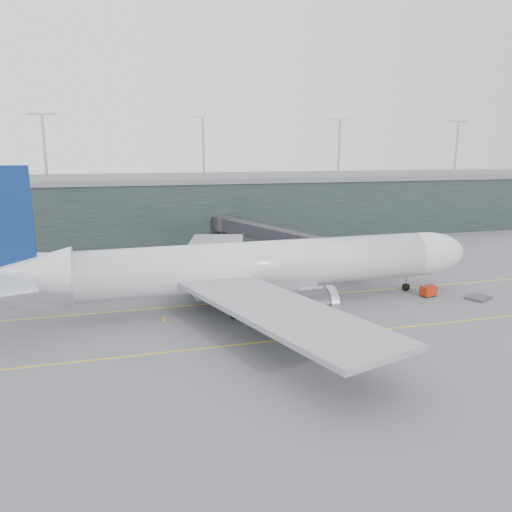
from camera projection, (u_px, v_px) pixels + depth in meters
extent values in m
plane|color=slate|center=(227.00, 294.00, 76.04)|extent=(320.00, 320.00, 0.00)
cube|color=yellow|center=(233.00, 302.00, 72.27)|extent=(160.00, 0.25, 0.02)
cube|color=yellow|center=(265.00, 342.00, 57.19)|extent=(160.00, 0.25, 0.02)
cube|color=yellow|center=(230.00, 264.00, 96.19)|extent=(0.25, 60.00, 0.02)
cube|color=black|center=(179.00, 208.00, 129.22)|extent=(240.00, 35.00, 14.00)
cube|color=slate|center=(178.00, 178.00, 127.65)|extent=(240.00, 36.00, 1.20)
cylinder|color=#9E9EA3|center=(45.00, 148.00, 108.78)|extent=(0.60, 0.60, 14.00)
cylinder|color=#9E9EA3|center=(203.00, 148.00, 118.01)|extent=(0.60, 0.60, 14.00)
cylinder|color=#9E9EA3|center=(339.00, 149.00, 127.23)|extent=(0.60, 0.60, 14.00)
cylinder|color=#9E9EA3|center=(456.00, 149.00, 136.45)|extent=(0.60, 0.60, 14.00)
cylinder|color=silver|center=(261.00, 265.00, 70.23)|extent=(49.97, 7.76, 6.72)
ellipsoid|color=silver|center=(423.00, 254.00, 77.75)|extent=(14.24, 7.01, 6.72)
cone|color=silver|center=(22.00, 275.00, 61.33)|extent=(12.05, 6.70, 6.45)
cube|color=gray|center=(254.00, 283.00, 70.47)|extent=(17.45, 5.78, 2.17)
cube|color=black|center=(446.00, 245.00, 78.69)|extent=(2.45, 3.30, 0.87)
cube|color=gray|center=(279.00, 310.00, 53.81)|extent=(18.61, 32.90, 0.60)
cylinder|color=#3B3A3F|center=(302.00, 304.00, 61.82)|extent=(7.66, 3.95, 3.79)
cube|color=gray|center=(213.00, 251.00, 85.26)|extent=(17.46, 32.87, 0.60)
cylinder|color=#3B3A3F|center=(255.00, 268.00, 81.09)|extent=(7.66, 3.95, 3.79)
cube|color=navy|center=(1.00, 221.00, 59.46)|extent=(7.05, 0.69, 13.00)
cube|color=silver|center=(2.00, 284.00, 55.33)|extent=(8.44, 11.03, 0.38)
cube|color=silver|center=(19.00, 261.00, 66.49)|extent=(8.11, 10.89, 0.38)
cylinder|color=black|center=(406.00, 287.00, 78.05)|extent=(1.20, 0.46, 1.19)
cylinder|color=#9E9EA3|center=(406.00, 282.00, 77.88)|extent=(0.33, 0.33, 2.82)
cylinder|color=black|center=(241.00, 313.00, 65.18)|extent=(1.42, 0.57, 1.41)
cylinder|color=black|center=(223.00, 292.00, 74.92)|extent=(1.42, 0.57, 1.41)
cube|color=#2E2D32|center=(352.00, 253.00, 80.68)|extent=(4.41, 4.67, 2.94)
cube|color=#2E2D32|center=(317.00, 245.00, 87.71)|extent=(6.91, 13.77, 2.63)
cube|color=#2E2D32|center=(271.00, 234.00, 98.71)|extent=(7.16, 13.86, 2.73)
cube|color=#2E2D32|center=(234.00, 226.00, 109.71)|extent=(7.41, 13.94, 2.84)
cylinder|color=#9E9EA3|center=(313.00, 262.00, 88.98)|extent=(0.53, 0.53, 3.99)
cube|color=#3B3A3F|center=(313.00, 271.00, 89.31)|extent=(2.50, 2.17, 0.74)
cylinder|color=#2E2D32|center=(276.00, 220.00, 118.59)|extent=(4.20, 4.20, 3.15)
cylinder|color=#2E2D32|center=(276.00, 234.00, 119.29)|extent=(1.89, 1.89, 3.78)
cube|color=#A9240C|center=(428.00, 291.00, 74.86)|extent=(2.63, 2.05, 1.37)
cylinder|color=black|center=(427.00, 297.00, 74.13)|extent=(0.45, 0.27, 0.42)
cylinder|color=black|center=(435.00, 295.00, 74.99)|extent=(0.45, 0.27, 0.42)
cylinder|color=black|center=(421.00, 295.00, 75.01)|extent=(0.45, 0.27, 0.42)
cylinder|color=black|center=(429.00, 293.00, 75.87)|extent=(0.45, 0.27, 0.42)
cube|color=#3D3C42|center=(478.00, 298.00, 73.67)|extent=(4.17, 3.83, 0.34)
cube|color=#3B3A3F|center=(183.00, 278.00, 84.96)|extent=(2.64, 2.30, 0.23)
cube|color=#B7BCC4|center=(183.00, 272.00, 84.75)|extent=(2.17, 2.09, 1.71)
cube|color=#245091|center=(182.00, 267.00, 84.56)|extent=(2.24, 2.15, 0.09)
cube|color=#3B3A3F|center=(199.00, 275.00, 87.30)|extent=(2.32, 1.87, 0.23)
cube|color=#B1B5BD|center=(199.00, 269.00, 87.08)|extent=(1.86, 1.75, 1.71)
cube|color=#245091|center=(199.00, 264.00, 86.90)|extent=(1.92, 1.81, 0.09)
cube|color=#3B3A3F|center=(220.00, 275.00, 87.05)|extent=(2.41, 2.06, 0.22)
cube|color=#B0B7BC|center=(220.00, 270.00, 86.85)|extent=(1.97, 1.88, 1.62)
cube|color=#245091|center=(220.00, 265.00, 86.68)|extent=(2.03, 1.94, 0.09)
cone|color=orange|center=(431.00, 285.00, 79.81)|extent=(0.49, 0.49, 0.78)
cone|color=red|center=(328.00, 330.00, 59.74)|extent=(0.49, 0.49, 0.78)
cone|color=#E04C0C|center=(265.00, 269.00, 90.29)|extent=(0.51, 0.51, 0.80)
cone|color=orange|center=(164.00, 318.00, 64.23)|extent=(0.42, 0.42, 0.68)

